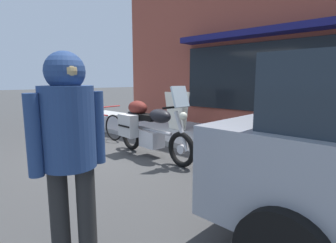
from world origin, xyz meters
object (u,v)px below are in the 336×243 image
object	(u,v)px
touring_motorcycle	(148,126)
sandwich_board_sign	(177,111)
pedestrian_walking	(69,139)
parked_bicycle	(101,124)
second_bicycle_by_cafe	(74,117)

from	to	relation	value
touring_motorcycle	sandwich_board_sign	distance (m)	2.29
pedestrian_walking	sandwich_board_sign	xyz separation A→B (m)	(-2.94, 4.59, -0.42)
pedestrian_walking	sandwich_board_sign	bearing A→B (deg)	122.69
touring_motorcycle	sandwich_board_sign	bearing A→B (deg)	116.45
pedestrian_walking	parked_bicycle	bearing A→B (deg)	144.76
touring_motorcycle	second_bicycle_by_cafe	distance (m)	3.85
pedestrian_walking	sandwich_board_sign	size ratio (longest dim) A/B	1.62
touring_motorcycle	pedestrian_walking	distance (m)	3.22
second_bicycle_by_cafe	sandwich_board_sign	bearing A→B (deg)	29.67
parked_bicycle	second_bicycle_by_cafe	bearing A→B (deg)	175.91
parked_bicycle	second_bicycle_by_cafe	world-z (taller)	second_bicycle_by_cafe
parked_bicycle	sandwich_board_sign	world-z (taller)	sandwich_board_sign
sandwich_board_sign	second_bicycle_by_cafe	distance (m)	3.23
parked_bicycle	sandwich_board_sign	xyz separation A→B (m)	(1.12, 1.71, 0.29)
touring_motorcycle	second_bicycle_by_cafe	xyz separation A→B (m)	(-3.82, 0.45, -0.22)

